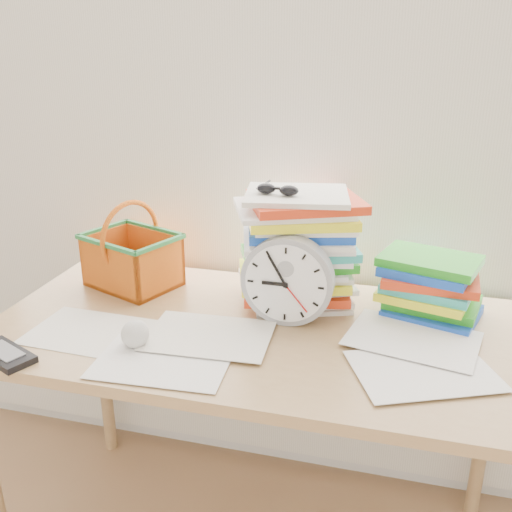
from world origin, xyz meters
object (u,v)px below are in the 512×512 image
(desk, at_px, (256,352))
(clock, at_px, (287,280))
(paper_stack, at_px, (298,248))
(calculator, at_px, (5,354))
(book_stack, at_px, (430,286))
(basket, at_px, (131,245))

(desk, distance_m, clock, 0.21)
(desk, bearing_deg, paper_stack, 68.95)
(paper_stack, height_order, calculator, paper_stack)
(calculator, bearing_deg, clock, 53.81)
(book_stack, distance_m, calculator, 1.09)
(book_stack, bearing_deg, basket, -178.52)
(desk, height_order, basket, basket)
(calculator, bearing_deg, paper_stack, 62.66)
(desk, distance_m, book_stack, 0.50)
(basket, bearing_deg, paper_stack, 22.87)
(clock, height_order, basket, basket)
(book_stack, relative_size, basket, 1.05)
(book_stack, bearing_deg, calculator, -152.94)
(paper_stack, bearing_deg, clock, -90.03)
(basket, bearing_deg, book_stack, 23.11)
(desk, bearing_deg, basket, 157.99)
(book_stack, height_order, basket, basket)
(desk, xyz_separation_m, basket, (-0.43, 0.17, 0.20))
(paper_stack, xyz_separation_m, book_stack, (0.36, 0.01, -0.08))
(book_stack, xyz_separation_m, basket, (-0.87, -0.02, 0.05))
(paper_stack, xyz_separation_m, basket, (-0.50, -0.01, -0.03))
(desk, height_order, book_stack, book_stack)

